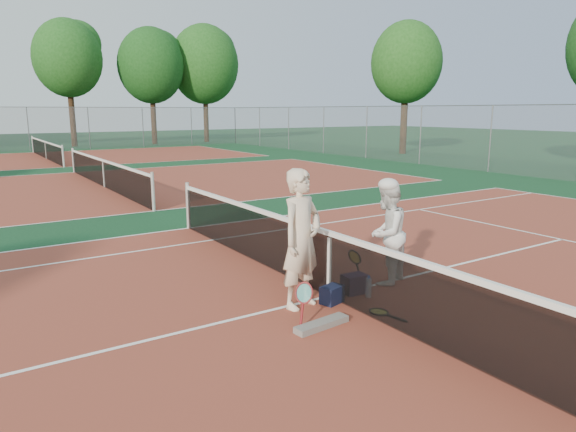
{
  "coord_description": "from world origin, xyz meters",
  "views": [
    {
      "loc": [
        -4.54,
        -5.83,
        2.76
      ],
      "look_at": [
        0.0,
        1.13,
        1.05
      ],
      "focal_mm": 32.0,
      "sensor_mm": 36.0,
      "label": 1
    }
  ],
  "objects_px": {
    "player_a": "(301,239)",
    "racket_black_held": "(354,266)",
    "player_b": "(386,233)",
    "water_bottle": "(369,288)",
    "racket_spare": "(379,312)",
    "racket_red": "(304,305)",
    "sports_bag_purple": "(354,284)",
    "net_main": "(329,264)",
    "sports_bag_navy": "(332,295)"
  },
  "relations": [
    {
      "from": "player_a",
      "to": "racket_spare",
      "type": "distance_m",
      "value": 1.48
    },
    {
      "from": "net_main",
      "to": "player_b",
      "type": "relative_size",
      "value": 6.62
    },
    {
      "from": "sports_bag_purple",
      "to": "water_bottle",
      "type": "xyz_separation_m",
      "value": [
        0.06,
        -0.26,
        0.0
      ]
    },
    {
      "from": "racket_red",
      "to": "water_bottle",
      "type": "relative_size",
      "value": 1.91
    },
    {
      "from": "sports_bag_navy",
      "to": "water_bottle",
      "type": "bearing_deg",
      "value": -10.41
    },
    {
      "from": "player_b",
      "to": "sports_bag_purple",
      "type": "bearing_deg",
      "value": -14.98
    },
    {
      "from": "net_main",
      "to": "racket_black_held",
      "type": "distance_m",
      "value": 0.83
    },
    {
      "from": "net_main",
      "to": "player_a",
      "type": "height_order",
      "value": "player_a"
    },
    {
      "from": "water_bottle",
      "to": "net_main",
      "type": "bearing_deg",
      "value": 143.71
    },
    {
      "from": "racket_black_held",
      "to": "player_a",
      "type": "bearing_deg",
      "value": 0.7
    },
    {
      "from": "racket_black_held",
      "to": "net_main",
      "type": "bearing_deg",
      "value": 6.1
    },
    {
      "from": "net_main",
      "to": "water_bottle",
      "type": "distance_m",
      "value": 0.69
    },
    {
      "from": "racket_red",
      "to": "racket_spare",
      "type": "xyz_separation_m",
      "value": [
        1.11,
        -0.23,
        -0.27
      ]
    },
    {
      "from": "player_a",
      "to": "player_b",
      "type": "xyz_separation_m",
      "value": [
        1.72,
        0.09,
        -0.16
      ]
    },
    {
      "from": "racket_red",
      "to": "racket_spare",
      "type": "distance_m",
      "value": 1.17
    },
    {
      "from": "racket_spare",
      "to": "sports_bag_purple",
      "type": "bearing_deg",
      "value": -25.36
    },
    {
      "from": "racket_red",
      "to": "racket_black_held",
      "type": "xyz_separation_m",
      "value": [
        1.66,
        0.95,
        -0.01
      ]
    },
    {
      "from": "player_b",
      "to": "racket_red",
      "type": "relative_size",
      "value": 2.89
    },
    {
      "from": "player_b",
      "to": "racket_spare",
      "type": "bearing_deg",
      "value": 20.09
    },
    {
      "from": "player_b",
      "to": "racket_spare",
      "type": "distance_m",
      "value": 1.56
    },
    {
      "from": "net_main",
      "to": "player_b",
      "type": "xyz_separation_m",
      "value": [
        1.16,
        0.01,
        0.32
      ]
    },
    {
      "from": "racket_red",
      "to": "net_main",
      "type": "bearing_deg",
      "value": -2.33
    },
    {
      "from": "player_b",
      "to": "water_bottle",
      "type": "distance_m",
      "value": 1.02
    },
    {
      "from": "sports_bag_navy",
      "to": "player_a",
      "type": "bearing_deg",
      "value": 160.05
    },
    {
      "from": "racket_spare",
      "to": "racket_black_held",
      "type": "bearing_deg",
      "value": -34.16
    },
    {
      "from": "player_a",
      "to": "racket_black_held",
      "type": "bearing_deg",
      "value": -0.82
    },
    {
      "from": "net_main",
      "to": "player_a",
      "type": "bearing_deg",
      "value": -171.78
    },
    {
      "from": "sports_bag_navy",
      "to": "sports_bag_purple",
      "type": "xyz_separation_m",
      "value": [
        0.55,
        0.15,
        0.02
      ]
    },
    {
      "from": "racket_spare",
      "to": "sports_bag_navy",
      "type": "xyz_separation_m",
      "value": [
        -0.32,
        0.66,
        0.11
      ]
    },
    {
      "from": "net_main",
      "to": "water_bottle",
      "type": "relative_size",
      "value": 36.6
    },
    {
      "from": "net_main",
      "to": "racket_black_held",
      "type": "bearing_deg",
      "value": 21.12
    },
    {
      "from": "racket_black_held",
      "to": "sports_bag_purple",
      "type": "distance_m",
      "value": 0.51
    },
    {
      "from": "player_b",
      "to": "racket_red",
      "type": "xyz_separation_m",
      "value": [
        -2.08,
        -0.68,
        -0.54
      ]
    },
    {
      "from": "player_a",
      "to": "water_bottle",
      "type": "distance_m",
      "value": 1.37
    },
    {
      "from": "sports_bag_purple",
      "to": "water_bottle",
      "type": "bearing_deg",
      "value": -77.26
    },
    {
      "from": "racket_red",
      "to": "water_bottle",
      "type": "distance_m",
      "value": 1.44
    },
    {
      "from": "racket_black_held",
      "to": "racket_spare",
      "type": "xyz_separation_m",
      "value": [
        -0.55,
        -1.18,
        -0.26
      ]
    },
    {
      "from": "racket_red",
      "to": "sports_bag_navy",
      "type": "relative_size",
      "value": 1.74
    },
    {
      "from": "racket_black_held",
      "to": "sports_bag_purple",
      "type": "xyz_separation_m",
      "value": [
        -0.32,
        -0.38,
        -0.13
      ]
    },
    {
      "from": "player_a",
      "to": "racket_red",
      "type": "bearing_deg",
      "value": -137.99
    },
    {
      "from": "sports_bag_navy",
      "to": "net_main",
      "type": "bearing_deg",
      "value": 61.58
    },
    {
      "from": "player_a",
      "to": "sports_bag_navy",
      "type": "xyz_separation_m",
      "value": [
        0.44,
        -0.16,
        -0.86
      ]
    },
    {
      "from": "racket_red",
      "to": "sports_bag_purple",
      "type": "xyz_separation_m",
      "value": [
        1.34,
        0.57,
        -0.14
      ]
    },
    {
      "from": "racket_spare",
      "to": "sports_bag_purple",
      "type": "distance_m",
      "value": 0.85
    },
    {
      "from": "sports_bag_purple",
      "to": "racket_black_held",
      "type": "bearing_deg",
      "value": 50.01
    },
    {
      "from": "player_b",
      "to": "sports_bag_purple",
      "type": "xyz_separation_m",
      "value": [
        -0.74,
        -0.1,
        -0.68
      ]
    },
    {
      "from": "racket_spare",
      "to": "player_a",
      "type": "bearing_deg",
      "value": 33.65
    },
    {
      "from": "racket_red",
      "to": "racket_spare",
      "type": "bearing_deg",
      "value": -49.81
    },
    {
      "from": "player_b",
      "to": "racket_spare",
      "type": "height_order",
      "value": "player_b"
    },
    {
      "from": "racket_red",
      "to": "sports_bag_purple",
      "type": "relative_size",
      "value": 1.57
    }
  ]
}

